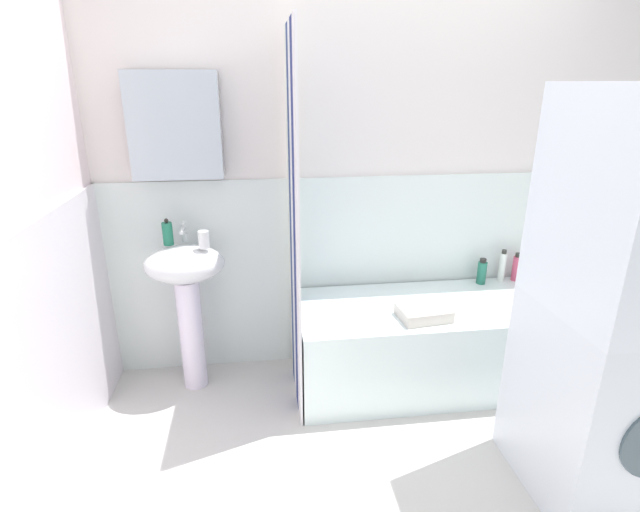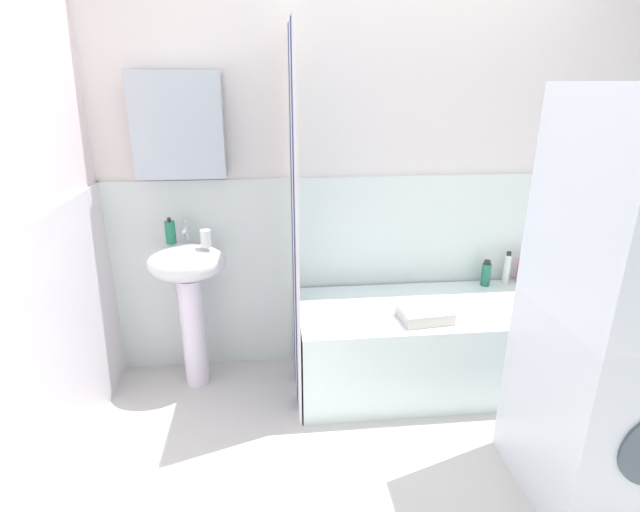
{
  "view_description": "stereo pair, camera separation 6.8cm",
  "coord_description": "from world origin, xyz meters",
  "px_view_note": "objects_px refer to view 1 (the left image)",
  "views": [
    {
      "loc": [
        -0.64,
        -1.55,
        1.73
      ],
      "look_at": [
        -0.34,
        0.71,
        0.91
      ],
      "focal_mm": 27.21,
      "sensor_mm": 36.0,
      "label": 1
    },
    {
      "loc": [
        -0.57,
        -1.56,
        1.73
      ],
      "look_at": [
        -0.34,
        0.71,
        0.91
      ],
      "focal_mm": 27.21,
      "sensor_mm": 36.0,
      "label": 2
    }
  ],
  "objects_px": {
    "body_wash_bottle": "(482,272)",
    "towel_folded": "(424,313)",
    "conditioner_bottle": "(517,268)",
    "washer_dryer_stack": "(625,310)",
    "sink": "(187,286)",
    "soap_dispenser": "(168,233)",
    "toothbrush_cup": "(204,240)",
    "lotion_bottle": "(502,266)",
    "bathtub": "(427,343)"
  },
  "relations": [
    {
      "from": "body_wash_bottle",
      "to": "towel_folded",
      "type": "relative_size",
      "value": 0.63
    },
    {
      "from": "sink",
      "to": "towel_folded",
      "type": "relative_size",
      "value": 3.3
    },
    {
      "from": "towel_folded",
      "to": "washer_dryer_stack",
      "type": "distance_m",
      "value": 0.96
    },
    {
      "from": "sink",
      "to": "body_wash_bottle",
      "type": "distance_m",
      "value": 1.82
    },
    {
      "from": "bathtub",
      "to": "lotion_bottle",
      "type": "xyz_separation_m",
      "value": [
        0.57,
        0.28,
        0.36
      ]
    },
    {
      "from": "bathtub",
      "to": "body_wash_bottle",
      "type": "bearing_deg",
      "value": 31.06
    },
    {
      "from": "towel_folded",
      "to": "body_wash_bottle",
      "type": "bearing_deg",
      "value": 38.62
    },
    {
      "from": "sink",
      "to": "soap_dispenser",
      "type": "distance_m",
      "value": 0.32
    },
    {
      "from": "conditioner_bottle",
      "to": "towel_folded",
      "type": "relative_size",
      "value": 0.69
    },
    {
      "from": "body_wash_bottle",
      "to": "towel_folded",
      "type": "bearing_deg",
      "value": -141.38
    },
    {
      "from": "soap_dispenser",
      "to": "bathtub",
      "type": "height_order",
      "value": "soap_dispenser"
    },
    {
      "from": "sink",
      "to": "bathtub",
      "type": "distance_m",
      "value": 1.45
    },
    {
      "from": "conditioner_bottle",
      "to": "towel_folded",
      "type": "height_order",
      "value": "conditioner_bottle"
    },
    {
      "from": "conditioner_bottle",
      "to": "body_wash_bottle",
      "type": "xyz_separation_m",
      "value": [
        -0.25,
        -0.02,
        -0.01
      ]
    },
    {
      "from": "toothbrush_cup",
      "to": "body_wash_bottle",
      "type": "relative_size",
      "value": 0.57
    },
    {
      "from": "conditioner_bottle",
      "to": "lotion_bottle",
      "type": "xyz_separation_m",
      "value": [
        -0.1,
        -0.0,
        0.01
      ]
    },
    {
      "from": "toothbrush_cup",
      "to": "lotion_bottle",
      "type": "bearing_deg",
      "value": 5.21
    },
    {
      "from": "soap_dispenser",
      "to": "conditioner_bottle",
      "type": "distance_m",
      "value": 2.17
    },
    {
      "from": "sink",
      "to": "toothbrush_cup",
      "type": "distance_m",
      "value": 0.31
    },
    {
      "from": "soap_dispenser",
      "to": "towel_folded",
      "type": "xyz_separation_m",
      "value": [
        1.37,
        -0.35,
        -0.4
      ]
    },
    {
      "from": "soap_dispenser",
      "to": "towel_folded",
      "type": "bearing_deg",
      "value": -14.47
    },
    {
      "from": "toothbrush_cup",
      "to": "sink",
      "type": "bearing_deg",
      "value": 165.39
    },
    {
      "from": "sink",
      "to": "conditioner_bottle",
      "type": "distance_m",
      "value": 2.06
    },
    {
      "from": "bathtub",
      "to": "conditioner_bottle",
      "type": "height_order",
      "value": "conditioner_bottle"
    },
    {
      "from": "washer_dryer_stack",
      "to": "towel_folded",
      "type": "bearing_deg",
      "value": 129.51
    },
    {
      "from": "soap_dispenser",
      "to": "conditioner_bottle",
      "type": "bearing_deg",
      "value": 2.29
    },
    {
      "from": "sink",
      "to": "washer_dryer_stack",
      "type": "xyz_separation_m",
      "value": [
        1.86,
        -1.0,
        0.22
      ]
    },
    {
      "from": "towel_folded",
      "to": "soap_dispenser",
      "type": "bearing_deg",
      "value": 165.53
    },
    {
      "from": "conditioner_bottle",
      "to": "body_wash_bottle",
      "type": "distance_m",
      "value": 0.25
    },
    {
      "from": "body_wash_bottle",
      "to": "sink",
      "type": "bearing_deg",
      "value": -176.36
    },
    {
      "from": "lotion_bottle",
      "to": "washer_dryer_stack",
      "type": "relative_size",
      "value": 0.12
    },
    {
      "from": "soap_dispenser",
      "to": "body_wash_bottle",
      "type": "xyz_separation_m",
      "value": [
        1.89,
        0.06,
        -0.35
      ]
    },
    {
      "from": "toothbrush_cup",
      "to": "lotion_bottle",
      "type": "height_order",
      "value": "toothbrush_cup"
    },
    {
      "from": "toothbrush_cup",
      "to": "lotion_bottle",
      "type": "xyz_separation_m",
      "value": [
        1.84,
        0.17,
        -0.31
      ]
    },
    {
      "from": "soap_dispenser",
      "to": "conditioner_bottle",
      "type": "height_order",
      "value": "soap_dispenser"
    },
    {
      "from": "conditioner_bottle",
      "to": "toothbrush_cup",
      "type": "bearing_deg",
      "value": -175.04
    },
    {
      "from": "soap_dispenser",
      "to": "washer_dryer_stack",
      "type": "bearing_deg",
      "value": -28.39
    },
    {
      "from": "soap_dispenser",
      "to": "bathtub",
      "type": "distance_m",
      "value": 1.63
    },
    {
      "from": "conditioner_bottle",
      "to": "washer_dryer_stack",
      "type": "height_order",
      "value": "washer_dryer_stack"
    },
    {
      "from": "conditioner_bottle",
      "to": "lotion_bottle",
      "type": "distance_m",
      "value": 0.1
    },
    {
      "from": "conditioner_bottle",
      "to": "soap_dispenser",
      "type": "bearing_deg",
      "value": -177.71
    },
    {
      "from": "washer_dryer_stack",
      "to": "bathtub",
      "type": "bearing_deg",
      "value": 119.12
    },
    {
      "from": "soap_dispenser",
      "to": "toothbrush_cup",
      "type": "relative_size",
      "value": 1.57
    },
    {
      "from": "toothbrush_cup",
      "to": "towel_folded",
      "type": "relative_size",
      "value": 0.36
    },
    {
      "from": "washer_dryer_stack",
      "to": "sink",
      "type": "bearing_deg",
      "value": 151.78
    },
    {
      "from": "conditioner_bottle",
      "to": "lotion_bottle",
      "type": "bearing_deg",
      "value": -179.55
    },
    {
      "from": "sink",
      "to": "toothbrush_cup",
      "type": "height_order",
      "value": "toothbrush_cup"
    },
    {
      "from": "sink",
      "to": "conditioner_bottle",
      "type": "bearing_deg",
      "value": 3.81
    },
    {
      "from": "bathtub",
      "to": "towel_folded",
      "type": "relative_size",
      "value": 5.8
    },
    {
      "from": "bathtub",
      "to": "conditioner_bottle",
      "type": "xyz_separation_m",
      "value": [
        0.67,
        0.28,
        0.34
      ]
    }
  ]
}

